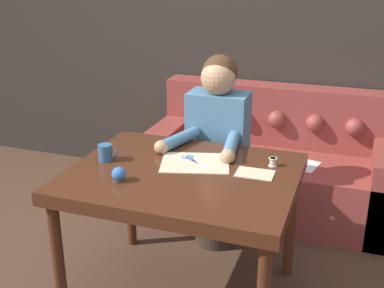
# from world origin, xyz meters

# --- Properties ---
(wall_back) EXTENTS (8.00, 0.06, 2.60)m
(wall_back) POSITION_xyz_m (0.00, 1.75, 1.30)
(wall_back) COLOR #2D2823
(wall_back) RESTS_ON ground_plane
(dining_table) EXTENTS (1.15, 0.92, 0.77)m
(dining_table) POSITION_xyz_m (0.09, 0.11, 0.69)
(dining_table) COLOR #472314
(dining_table) RESTS_ON ground_plane
(couch) EXTENTS (1.79, 0.79, 0.90)m
(couch) POSITION_xyz_m (0.34, 1.36, 0.32)
(couch) COLOR brown
(couch) RESTS_ON ground_plane
(person) EXTENTS (0.46, 0.61, 1.26)m
(person) POSITION_xyz_m (0.09, 0.72, 0.64)
(person) COLOR #33281E
(person) RESTS_ON ground_plane
(pattern_paper_main) EXTENTS (0.42, 0.37, 0.00)m
(pattern_paper_main) POSITION_xyz_m (0.11, 0.24, 0.77)
(pattern_paper_main) COLOR beige
(pattern_paper_main) RESTS_ON dining_table
(pattern_paper_offcut) EXTENTS (0.19, 0.14, 0.00)m
(pattern_paper_offcut) POSITION_xyz_m (0.44, 0.21, 0.77)
(pattern_paper_offcut) COLOR beige
(pattern_paper_offcut) RESTS_ON dining_table
(scissors) EXTENTS (0.20, 0.18, 0.01)m
(scissors) POSITION_xyz_m (0.09, 0.26, 0.77)
(scissors) COLOR silver
(scissors) RESTS_ON dining_table
(mug) EXTENTS (0.11, 0.08, 0.09)m
(mug) POSITION_xyz_m (-0.35, 0.11, 0.82)
(mug) COLOR #335B84
(mug) RESTS_ON dining_table
(thread_spool) EXTENTS (0.04, 0.04, 0.05)m
(thread_spool) POSITION_xyz_m (0.51, 0.34, 0.79)
(thread_spool) COLOR beige
(thread_spool) RESTS_ON dining_table
(pin_cushion) EXTENTS (0.07, 0.07, 0.07)m
(pin_cushion) POSITION_xyz_m (-0.16, -0.10, 0.80)
(pin_cushion) COLOR #4C3828
(pin_cushion) RESTS_ON dining_table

